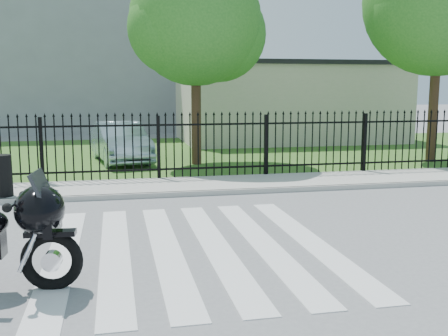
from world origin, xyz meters
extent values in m
plane|color=slate|center=(0.00, 0.00, 0.00)|extent=(120.00, 120.00, 0.00)
cube|color=#ADAAA3|center=(0.00, 5.00, 0.06)|extent=(40.00, 2.00, 0.12)
cube|color=#ADAAA3|center=(0.00, 4.00, 0.06)|extent=(40.00, 0.12, 0.12)
cube|color=#376021|center=(0.00, 12.00, 0.01)|extent=(40.00, 12.00, 0.02)
cube|color=black|center=(0.00, 6.00, 0.35)|extent=(26.00, 0.04, 0.05)
cube|color=black|center=(0.00, 6.00, 1.55)|extent=(26.00, 0.04, 0.05)
cylinder|color=#382316|center=(1.50, 9.00, 2.08)|extent=(0.32, 0.32, 4.16)
sphere|color=#266E1F|center=(1.50, 9.00, 4.68)|extent=(4.20, 4.20, 4.20)
cylinder|color=#382316|center=(9.50, 8.00, 2.40)|extent=(0.32, 0.32, 4.80)
sphere|color=#266E1F|center=(9.50, 8.00, 5.40)|extent=(5.00, 5.00, 5.00)
cube|color=beige|center=(7.00, 16.00, 1.75)|extent=(10.00, 6.00, 3.50)
cube|color=black|center=(7.00, 16.00, 3.60)|extent=(10.20, 6.20, 0.20)
cube|color=#909398|center=(-3.00, 26.00, 6.00)|extent=(15.00, 10.00, 12.00)
torus|color=black|center=(-1.98, -1.34, 0.38)|extent=(0.80, 0.22, 0.79)
ellipsoid|color=black|center=(-2.10, -1.33, 1.05)|extent=(0.69, 0.87, 0.61)
imported|color=#93ACBA|center=(-0.96, 9.96, 0.70)|extent=(2.15, 4.34, 1.37)
cylinder|color=black|center=(-3.64, 4.30, 0.59)|extent=(0.47, 0.47, 0.94)
camera|label=1|loc=(-1.16, -8.05, 2.57)|focal=42.00mm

